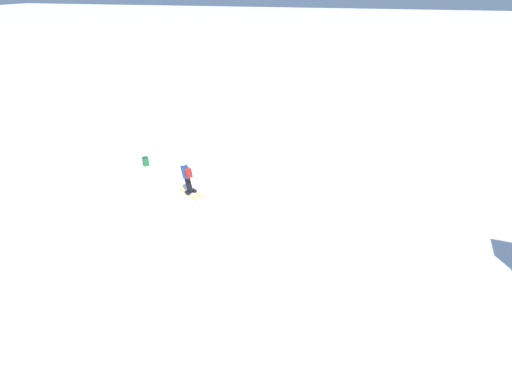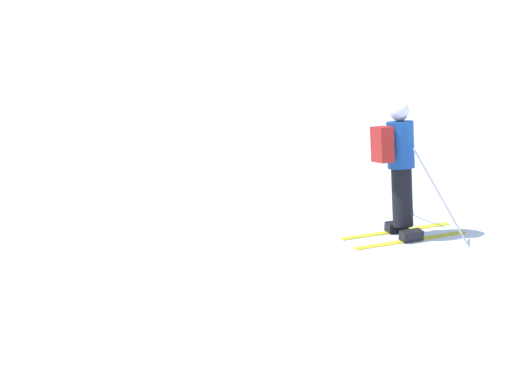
% 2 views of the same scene
% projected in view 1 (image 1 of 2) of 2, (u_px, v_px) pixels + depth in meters
% --- Properties ---
extents(ground_plane, '(300.00, 300.00, 0.00)m').
position_uv_depth(ground_plane, '(202.00, 181.00, 19.96)').
color(ground_plane, white).
extents(skier, '(1.47, 1.61, 1.72)m').
position_uv_depth(skier, '(187.00, 176.00, 18.26)').
color(skier, yellow).
rests_on(skier, ground).
extents(spare_backpack, '(0.37, 0.37, 0.50)m').
position_uv_depth(spare_backpack, '(146.00, 161.00, 21.51)').
color(spare_backpack, '#236633').
rests_on(spare_backpack, ground).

